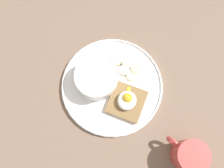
{
  "coord_description": "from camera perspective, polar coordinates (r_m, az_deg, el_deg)",
  "views": [
    {
      "loc": [
        16.42,
        9.62,
        75.68
      ],
      "look_at": [
        0.0,
        0.0,
        5.0
      ],
      "focal_mm": 40.0,
      "sensor_mm": 36.0,
      "label": 1
    }
  ],
  "objects": [
    {
      "name": "toast_slice",
      "position": [
        0.73,
        3.36,
        -4.09
      ],
      "size": [
        11.51,
        11.51,
        1.49
      ],
      "color": "olive",
      "rests_on": "plate"
    },
    {
      "name": "banana_slice_front",
      "position": [
        0.77,
        3.21,
        5.07
      ],
      "size": [
        3.49,
        3.38,
        1.57
      ],
      "color": "beige",
      "rests_on": "plate"
    },
    {
      "name": "banana_slice_left",
      "position": [
        0.76,
        4.61,
        1.92
      ],
      "size": [
        4.74,
        4.74,
        0.89
      ],
      "color": "beige",
      "rests_on": "plate"
    },
    {
      "name": "banana_slice_inner",
      "position": [
        0.76,
        2.76,
        3.11
      ],
      "size": [
        4.11,
        4.15,
        1.38
      ],
      "color": "#F1E9C5",
      "rests_on": "plate"
    },
    {
      "name": "ground_plane",
      "position": [
        0.77,
        0.0,
        -0.77
      ],
      "size": [
        120.0,
        120.0,
        2.0
      ],
      "primitive_type": "cube",
      "color": "#745D4D",
      "rests_on": "ground"
    },
    {
      "name": "banana_slice_right",
      "position": [
        0.76,
        5.49,
        3.49
      ],
      "size": [
        3.95,
        3.87,
        1.75
      ],
      "color": "beige",
      "rests_on": "plate"
    },
    {
      "name": "coffee_mug",
      "position": [
        0.72,
        17.2,
        -15.28
      ],
      "size": [
        8.58,
        11.95,
        8.57
      ],
      "color": "#CF4542",
      "rests_on": "ground_plane"
    },
    {
      "name": "plate",
      "position": [
        0.75,
        0.0,
        -0.44
      ],
      "size": [
        30.57,
        30.57,
        1.6
      ],
      "color": "white",
      "rests_on": "ground_plane"
    },
    {
      "name": "banana_slice_back",
      "position": [
        0.77,
        1.08,
        5.25
      ],
      "size": [
        3.7,
        3.54,
        1.84
      ],
      "color": "beige",
      "rests_on": "plate"
    },
    {
      "name": "oatmeal_bowl",
      "position": [
        0.73,
        -3.56,
        1.31
      ],
      "size": [
        12.71,
        12.71,
        5.88
      ],
      "color": "white",
      "rests_on": "plate"
    },
    {
      "name": "poached_egg",
      "position": [
        0.71,
        3.47,
        -3.64
      ],
      "size": [
        7.27,
        5.39,
        3.53
      ],
      "color": "white",
      "rests_on": "toast_slice"
    }
  ]
}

